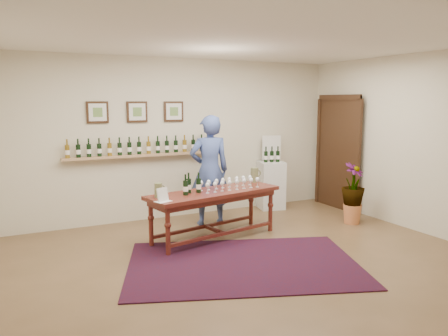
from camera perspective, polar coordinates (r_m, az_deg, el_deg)
name	(u,v)px	position (r m, az deg, el deg)	size (l,w,h in m)	color
ground	(251,258)	(5.90, 3.53, -11.69)	(6.00, 6.00, 0.00)	brown
room_shell	(300,152)	(8.30, 9.86, 2.10)	(6.00, 6.00, 6.00)	beige
rug	(243,264)	(5.68, 2.54, -12.40)	(2.89, 1.93, 0.02)	#410B11
tasting_table	(214,198)	(6.54, -1.30, -3.94)	(2.16, 1.05, 0.73)	#481912
table_glasses	(230,184)	(6.65, 0.76, -2.04)	(1.17, 0.27, 0.16)	white
table_bottles	(190,183)	(6.32, -4.42, -1.98)	(0.28, 0.16, 0.30)	black
pitcher_left	(158,190)	(6.12, -8.57, -2.90)	(0.13, 0.13, 0.20)	#62653F
pitcher_right	(254,175)	(7.22, 4.00, -0.91)	(0.15, 0.15, 0.24)	#62653F
menu_card	(163,195)	(5.88, -8.04, -3.45)	(0.20, 0.15, 0.18)	silver
display_pedestal	(271,185)	(8.48, 6.14, -2.23)	(0.46, 0.46, 0.91)	silver
pedestal_bottles	(272,154)	(8.33, 6.27, 1.86)	(0.32, 0.09, 0.32)	black
info_sign	(271,148)	(8.51, 6.21, 2.67)	(0.37, 0.02, 0.51)	silver
potted_plant	(353,193)	(7.67, 16.50, -3.20)	(0.63, 0.63, 0.89)	#C87442
person	(209,170)	(7.27, -1.91, -0.31)	(0.67, 0.44, 1.84)	#394B87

